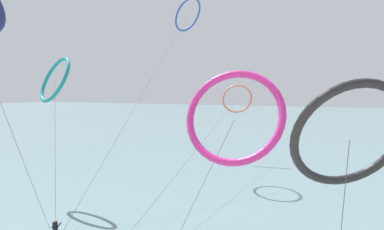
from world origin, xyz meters
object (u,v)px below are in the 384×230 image
(kite_coral, at_px, (237,99))
(kite_charcoal, at_px, (350,136))
(kite_teal, at_px, (55,80))
(kite_magenta, at_px, (234,116))
(kite_cobalt, at_px, (188,15))

(kite_coral, height_order, kite_charcoal, kite_coral)
(kite_teal, distance_m, kite_charcoal, 29.93)
(kite_magenta, bearing_deg, kite_teal, 154.37)
(kite_teal, bearing_deg, kite_cobalt, 90.29)
(kite_coral, height_order, kite_magenta, kite_magenta)
(kite_charcoal, bearing_deg, kite_teal, -57.47)
(kite_charcoal, distance_m, kite_magenta, 7.27)
(kite_cobalt, relative_size, kite_coral, 0.64)
(kite_coral, bearing_deg, kite_charcoal, -74.95)
(kite_cobalt, height_order, kite_charcoal, kite_cobalt)
(kite_cobalt, distance_m, kite_magenta, 30.92)
(kite_teal, bearing_deg, kite_charcoal, -3.70)
(kite_cobalt, distance_m, kite_coral, 14.23)
(kite_cobalt, distance_m, kite_charcoal, 37.52)
(kite_charcoal, bearing_deg, kite_coral, -98.64)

